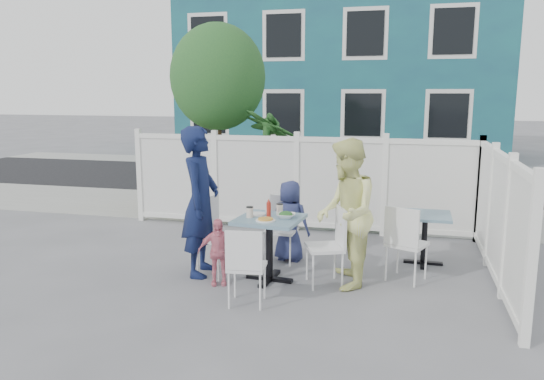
% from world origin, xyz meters
% --- Properties ---
extents(ground, '(80.00, 80.00, 0.00)m').
position_xyz_m(ground, '(0.00, 0.00, 0.00)').
color(ground, slate).
extents(near_sidewalk, '(24.00, 2.60, 0.01)m').
position_xyz_m(near_sidewalk, '(0.00, 3.80, 0.01)').
color(near_sidewalk, gray).
rests_on(near_sidewalk, ground).
extents(street, '(24.00, 5.00, 0.01)m').
position_xyz_m(street, '(0.00, 7.50, 0.00)').
color(street, black).
rests_on(street, ground).
extents(far_sidewalk, '(24.00, 1.60, 0.01)m').
position_xyz_m(far_sidewalk, '(0.00, 10.60, 0.01)').
color(far_sidewalk, gray).
rests_on(far_sidewalk, ground).
extents(building, '(11.00, 6.00, 6.00)m').
position_xyz_m(building, '(-0.50, 14.00, 3.00)').
color(building, navy).
rests_on(building, ground).
extents(fence_back, '(5.86, 0.08, 1.60)m').
position_xyz_m(fence_back, '(0.10, 2.40, 0.78)').
color(fence_back, white).
rests_on(fence_back, ground).
extents(fence_right, '(0.08, 3.66, 1.60)m').
position_xyz_m(fence_right, '(3.00, 0.60, 0.78)').
color(fence_right, white).
rests_on(fence_right, ground).
extents(tree, '(1.80, 1.62, 3.59)m').
position_xyz_m(tree, '(-1.60, 3.30, 2.59)').
color(tree, '#382316').
rests_on(tree, ground).
extents(utility_cabinet, '(0.73, 0.54, 1.30)m').
position_xyz_m(utility_cabinet, '(-2.43, 4.00, 0.65)').
color(utility_cabinet, gold).
rests_on(utility_cabinet, ground).
extents(potted_shrub_a, '(1.59, 1.59, 2.02)m').
position_xyz_m(potted_shrub_a, '(-0.53, 3.10, 1.01)').
color(potted_shrub_a, '#1D4B23').
rests_on(potted_shrub_a, ground).
extents(potted_shrub_b, '(1.75, 1.67, 1.52)m').
position_xyz_m(potted_shrub_b, '(1.23, 3.00, 0.76)').
color(potted_shrub_b, '#1D4B23').
rests_on(potted_shrub_b, ground).
extents(main_table, '(0.84, 0.84, 0.81)m').
position_xyz_m(main_table, '(0.26, -0.08, 0.63)').
color(main_table, '#485D7B').
rests_on(main_table, ground).
extents(spare_table, '(0.68, 0.68, 0.70)m').
position_xyz_m(spare_table, '(2.16, 1.06, 0.55)').
color(spare_table, '#485D7B').
rests_on(spare_table, ground).
extents(chair_left, '(0.58, 0.58, 0.99)m').
position_xyz_m(chair_left, '(-0.52, 0.02, 0.58)').
color(chair_left, white).
rests_on(chair_left, ground).
extents(chair_right, '(0.55, 0.56, 0.97)m').
position_xyz_m(chair_right, '(1.03, -0.03, 0.56)').
color(chair_right, white).
rests_on(chair_right, ground).
extents(chair_back, '(0.42, 0.41, 0.91)m').
position_xyz_m(chair_back, '(0.23, 0.76, 0.53)').
color(chair_back, white).
rests_on(chair_back, ground).
extents(chair_near, '(0.44, 0.43, 0.89)m').
position_xyz_m(chair_near, '(0.21, -0.94, 0.52)').
color(chair_near, white).
rests_on(chair_near, ground).
extents(chair_spare, '(0.57, 0.56, 0.96)m').
position_xyz_m(chair_spare, '(1.89, 0.27, 0.56)').
color(chair_spare, white).
rests_on(chair_spare, ground).
extents(man, '(0.52, 0.74, 1.92)m').
position_xyz_m(man, '(-0.65, -0.05, 0.96)').
color(man, '#101940').
rests_on(man, ground).
extents(woman, '(0.82, 0.98, 1.80)m').
position_xyz_m(woman, '(1.19, -0.03, 0.90)').
color(woman, '#E8EE43').
rests_on(woman, ground).
extents(boy, '(0.61, 0.46, 1.13)m').
position_xyz_m(boy, '(0.34, 0.78, 0.57)').
color(boy, navy).
rests_on(boy, ground).
extents(toddler, '(0.53, 0.34, 0.83)m').
position_xyz_m(toddler, '(-0.32, -0.37, 0.42)').
color(toddler, pink).
rests_on(toddler, ground).
extents(plate_main, '(0.24, 0.24, 0.02)m').
position_xyz_m(plate_main, '(0.26, -0.25, 0.82)').
color(plate_main, white).
rests_on(plate_main, main_table).
extents(plate_side, '(0.24, 0.24, 0.02)m').
position_xyz_m(plate_side, '(0.06, 0.03, 0.82)').
color(plate_side, white).
rests_on(plate_side, main_table).
extents(salad_bowl, '(0.23, 0.23, 0.06)m').
position_xyz_m(salad_bowl, '(0.46, -0.05, 0.84)').
color(salad_bowl, white).
rests_on(salad_bowl, main_table).
extents(coffee_cup_a, '(0.08, 0.08, 0.13)m').
position_xyz_m(coffee_cup_a, '(0.02, -0.13, 0.87)').
color(coffee_cup_a, beige).
rests_on(coffee_cup_a, main_table).
extents(coffee_cup_b, '(0.08, 0.08, 0.12)m').
position_xyz_m(coffee_cup_b, '(0.34, 0.14, 0.87)').
color(coffee_cup_b, beige).
rests_on(coffee_cup_b, main_table).
extents(ketchup_bottle, '(0.06, 0.06, 0.18)m').
position_xyz_m(ketchup_bottle, '(0.24, -0.03, 0.90)').
color(ketchup_bottle, '#A82318').
rests_on(ketchup_bottle, main_table).
extents(salt_shaker, '(0.03, 0.03, 0.07)m').
position_xyz_m(salt_shaker, '(0.16, 0.19, 0.84)').
color(salt_shaker, white).
rests_on(salt_shaker, main_table).
extents(pepper_shaker, '(0.03, 0.03, 0.07)m').
position_xyz_m(pepper_shaker, '(0.19, 0.17, 0.84)').
color(pepper_shaker, black).
rests_on(pepper_shaker, main_table).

